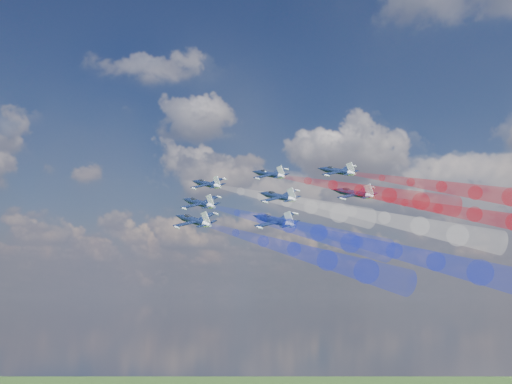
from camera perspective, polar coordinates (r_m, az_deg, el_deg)
The scene contains 16 objects.
jet_lead at distance 161.29m, azimuth -4.34°, elevation 0.70°, with size 10.04×12.55×3.35m, color black, non-canonical shape.
trail_lead at distance 139.56m, azimuth 2.69°, elevation -0.79°, with size 4.18×46.40×4.18m, color white, non-canonical shape.
jet_inner_left at distance 143.40m, azimuth -5.03°, elevation -0.99°, with size 10.04×12.55×3.35m, color black, non-canonical shape.
trail_inner_left at distance 121.72m, azimuth 2.92°, elevation -3.00°, with size 4.18×46.40×4.18m, color #1B2DE9, non-canonical shape.
jet_inner_right at distance 158.05m, azimuth 1.21°, elevation 1.58°, with size 10.04×12.55×3.35m, color black, non-canonical shape.
trail_inner_right at distance 138.30m, azimuth 9.18°, elevation 0.19°, with size 4.18×46.40×4.18m, color red, non-canonical shape.
jet_outer_left at distance 129.71m, azimuth -5.51°, elevation -2.55°, with size 10.04×12.55×3.35m, color black, non-canonical shape.
trail_outer_left at distance 108.18m, azimuth 3.36°, elevation -5.13°, with size 4.18×46.40×4.18m, color #1B2DE9, non-canonical shape.
jet_center_third at distance 140.27m, azimuth 2.01°, elevation -0.42°, with size 10.04×12.55×3.35m, color black, non-canonical shape.
trail_center_third at distance 121.18m, azimuth 11.28°, elevation -2.33°, with size 4.18×46.40×4.18m, color white, non-canonical shape.
jet_outer_right at distance 155.51m, azimuth 7.23°, elevation 1.84°, with size 10.04×12.55×3.35m, color black, non-canonical shape.
trail_outer_right at distance 138.18m, azimuth 16.10°, elevation 0.46°, with size 4.18×46.40×4.18m, color red, non-canonical shape.
jet_rear_left at distance 125.92m, azimuth 1.67°, elevation -2.57°, with size 10.04×12.55×3.35m, color black, non-canonical shape.
trail_rear_left at distance 107.12m, azimuth 12.12°, elevation -5.11°, with size 4.18×46.40×4.18m, color #1B2DE9, non-canonical shape.
jet_rear_right at distance 140.60m, azimuth 8.68°, elevation -0.13°, with size 10.04×12.55×3.35m, color black, non-canonical shape.
trail_rear_right at distance 124.24m, azimuth 18.78°, elevation -1.94°, with size 4.18×46.40×4.18m, color red, non-canonical shape.
Camera 1 is at (101.36, -98.52, 122.90)m, focal length 45.19 mm.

